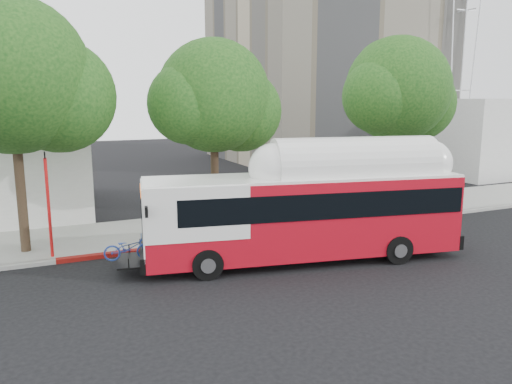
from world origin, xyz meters
The scene contains 10 objects.
ground centered at (0.00, 0.00, 0.00)m, with size 120.00×120.00×0.00m, color black.
sidewalk centered at (0.00, 6.50, 0.07)m, with size 60.00×5.00×0.15m, color gray.
curb_strip centered at (0.00, 3.90, 0.07)m, with size 60.00×0.30×0.15m, color gray.
red_curb_segment centered at (-3.00, 3.90, 0.08)m, with size 10.00×0.32×0.16m, color maroon.
street_tree_left centered at (-8.53, 5.56, 6.60)m, with size 6.67×5.80×9.74m.
street_tree_mid centered at (-0.59, 6.06, 5.91)m, with size 5.75×5.00×8.62m.
street_tree_right centered at (9.44, 5.86, 6.26)m, with size 6.21×5.40×9.18m.
horizon_block centered at (30.00, 16.00, 3.00)m, with size 20.00×12.00×6.00m, color silver.
transit_bus centered at (0.60, 0.44, 1.73)m, with size 12.69×4.59×3.70m.
signal_pole centered at (-8.09, 4.31, 2.10)m, with size 0.12×0.39×4.09m.
Camera 1 is at (-8.43, -15.23, 5.98)m, focal length 35.00 mm.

